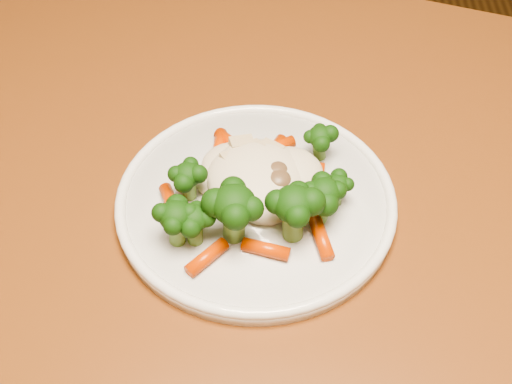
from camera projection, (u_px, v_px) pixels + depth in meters
The scene contains 3 objects.
dining_table at pixel (303, 254), 0.69m from camera, with size 1.29×1.05×0.75m.
plate at pixel (256, 202), 0.59m from camera, with size 0.26×0.26×0.01m, color white.
meal at pixel (256, 191), 0.56m from camera, with size 0.18×0.18×0.05m.
Camera 1 is at (-0.30, -0.68, 1.20)m, focal length 45.00 mm.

